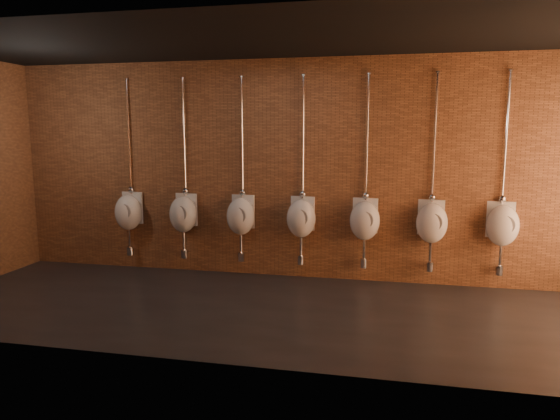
{
  "coord_description": "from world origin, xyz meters",
  "views": [
    {
      "loc": [
        1.41,
        -5.69,
        2.15
      ],
      "look_at": [
        0.03,
        0.9,
        1.1
      ],
      "focal_mm": 32.0,
      "sensor_mm": 36.0,
      "label": 1
    }
  ],
  "objects_px": {
    "urinal_1": "(183,213)",
    "urinal_5": "(432,222)",
    "urinal_0": "(129,211)",
    "urinal_4": "(365,220)",
    "urinal_2": "(241,215)",
    "urinal_6": "(502,224)",
    "urinal_3": "(301,217)"
  },
  "relations": [
    {
      "from": "urinal_4",
      "to": "urinal_0",
      "type": "bearing_deg",
      "value": 180.0
    },
    {
      "from": "urinal_1",
      "to": "urinal_5",
      "type": "height_order",
      "value": "same"
    },
    {
      "from": "urinal_0",
      "to": "urinal_5",
      "type": "bearing_deg",
      "value": 0.0
    },
    {
      "from": "urinal_3",
      "to": "urinal_4",
      "type": "distance_m",
      "value": 0.91
    },
    {
      "from": "urinal_2",
      "to": "urinal_5",
      "type": "distance_m",
      "value": 2.73
    },
    {
      "from": "urinal_4",
      "to": "urinal_5",
      "type": "relative_size",
      "value": 1.0
    },
    {
      "from": "urinal_1",
      "to": "urinal_6",
      "type": "distance_m",
      "value": 4.55
    },
    {
      "from": "urinal_3",
      "to": "urinal_6",
      "type": "distance_m",
      "value": 2.73
    },
    {
      "from": "urinal_3",
      "to": "urinal_2",
      "type": "bearing_deg",
      "value": 180.0
    },
    {
      "from": "urinal_3",
      "to": "urinal_6",
      "type": "bearing_deg",
      "value": 0.0
    },
    {
      "from": "urinal_2",
      "to": "urinal_3",
      "type": "xyz_separation_m",
      "value": [
        0.91,
        0.0,
        0.0
      ]
    },
    {
      "from": "urinal_3",
      "to": "urinal_6",
      "type": "xyz_separation_m",
      "value": [
        2.73,
        0.0,
        0.0
      ]
    },
    {
      "from": "urinal_0",
      "to": "urinal_4",
      "type": "bearing_deg",
      "value": 0.0
    },
    {
      "from": "urinal_1",
      "to": "urinal_3",
      "type": "relative_size",
      "value": 1.0
    },
    {
      "from": "urinal_0",
      "to": "urinal_2",
      "type": "relative_size",
      "value": 1.0
    },
    {
      "from": "urinal_2",
      "to": "urinal_6",
      "type": "xyz_separation_m",
      "value": [
        3.64,
        0.0,
        0.0
      ]
    },
    {
      "from": "urinal_1",
      "to": "urinal_5",
      "type": "bearing_deg",
      "value": 0.0
    },
    {
      "from": "urinal_4",
      "to": "urinal_6",
      "type": "distance_m",
      "value": 1.82
    },
    {
      "from": "urinal_1",
      "to": "urinal_2",
      "type": "relative_size",
      "value": 1.0
    },
    {
      "from": "urinal_1",
      "to": "urinal_6",
      "type": "xyz_separation_m",
      "value": [
        4.55,
        0.0,
        0.0
      ]
    },
    {
      "from": "urinal_4",
      "to": "urinal_5",
      "type": "distance_m",
      "value": 0.91
    },
    {
      "from": "urinal_3",
      "to": "urinal_1",
      "type": "bearing_deg",
      "value": 180.0
    },
    {
      "from": "urinal_3",
      "to": "urinal_4",
      "type": "relative_size",
      "value": 1.0
    },
    {
      "from": "urinal_1",
      "to": "urinal_4",
      "type": "bearing_deg",
      "value": 0.0
    },
    {
      "from": "urinal_5",
      "to": "urinal_3",
      "type": "bearing_deg",
      "value": 180.0
    },
    {
      "from": "urinal_1",
      "to": "urinal_2",
      "type": "distance_m",
      "value": 0.91
    },
    {
      "from": "urinal_6",
      "to": "urinal_0",
      "type": "bearing_deg",
      "value": 180.0
    },
    {
      "from": "urinal_0",
      "to": "urinal_5",
      "type": "distance_m",
      "value": 4.55
    },
    {
      "from": "urinal_0",
      "to": "urinal_2",
      "type": "height_order",
      "value": "same"
    },
    {
      "from": "urinal_1",
      "to": "urinal_3",
      "type": "bearing_deg",
      "value": 0.0
    },
    {
      "from": "urinal_0",
      "to": "urinal_6",
      "type": "relative_size",
      "value": 1.0
    },
    {
      "from": "urinal_5",
      "to": "urinal_6",
      "type": "xyz_separation_m",
      "value": [
        0.91,
        0.0,
        0.0
      ]
    }
  ]
}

